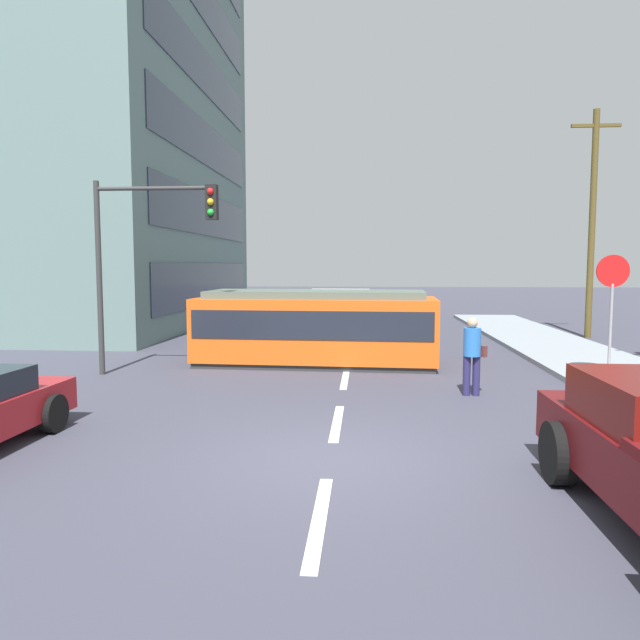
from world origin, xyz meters
TOP-DOWN VIEW (x-y plane):
  - ground_plane at (0.00, 10.00)m, footprint 120.00×120.00m
  - sidewalk_curb_right at (6.80, 6.00)m, footprint 3.20×36.00m
  - lane_stripe_0 at (0.00, -2.00)m, footprint 0.16×2.40m
  - lane_stripe_1 at (0.00, 2.00)m, footprint 0.16×2.40m
  - lane_stripe_2 at (0.00, 6.00)m, footprint 0.16×2.40m
  - lane_stripe_3 at (0.00, 14.25)m, footprint 0.16×2.40m
  - lane_stripe_4 at (0.00, 20.25)m, footprint 0.16×2.40m
  - corner_building at (-13.96, 19.23)m, footprint 14.23×17.98m
  - streetcar_tram at (-0.89, 8.25)m, footprint 6.74×2.82m
  - city_bus at (-0.66, 15.09)m, footprint 2.68×5.23m
  - pedestrian_crossing at (2.75, 4.44)m, footprint 0.51×0.36m
  - stop_sign at (6.28, 6.21)m, footprint 0.76×0.07m
  - traffic_light_mast at (-4.94, 6.21)m, footprint 3.12×0.33m
  - utility_pole_mid at (9.00, 15.11)m, footprint 1.80×0.24m

SIDE VIEW (x-z plane):
  - ground_plane at x=0.00m, z-range 0.00..0.00m
  - lane_stripe_0 at x=0.00m, z-range 0.00..0.01m
  - lane_stripe_1 at x=0.00m, z-range 0.00..0.01m
  - lane_stripe_2 at x=0.00m, z-range 0.00..0.01m
  - lane_stripe_3 at x=0.00m, z-range 0.00..0.01m
  - lane_stripe_4 at x=0.00m, z-range 0.00..0.01m
  - sidewalk_curb_right at x=6.80m, z-range 0.00..0.14m
  - pedestrian_crossing at x=2.75m, z-range 0.11..1.78m
  - city_bus at x=-0.66m, z-range 0.13..1.89m
  - streetcar_tram at x=-0.89m, z-range 0.04..2.11m
  - stop_sign at x=6.28m, z-range 0.75..3.63m
  - traffic_light_mast at x=-4.94m, z-range 1.01..5.86m
  - utility_pole_mid at x=9.00m, z-range 0.18..8.74m
  - corner_building at x=-13.96m, z-range 0.00..22.40m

